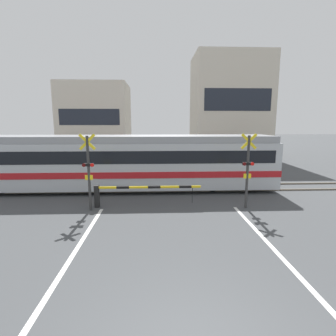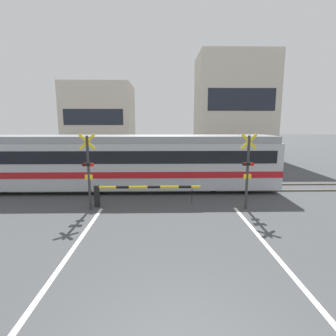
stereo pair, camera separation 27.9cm
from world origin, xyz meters
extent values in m
cube|color=#6B6051|center=(0.00, 10.25, 0.04)|extent=(50.00, 0.10, 0.08)
cube|color=#6B6051|center=(0.00, 11.68, 0.04)|extent=(50.00, 0.10, 0.08)
cube|color=white|center=(-2.89, 1.75, 0.00)|extent=(0.14, 11.51, 0.01)
cube|color=white|center=(2.89, 1.75, 0.00)|extent=(0.14, 11.51, 0.01)
cube|color=#B7BCC1|center=(-3.05, 10.96, 1.42)|extent=(17.85, 2.83, 2.39)
cube|color=gray|center=(-3.05, 10.96, 2.80)|extent=(17.67, 2.49, 0.36)
cube|color=red|center=(-3.05, 10.96, 1.06)|extent=(17.87, 2.89, 0.32)
cube|color=black|center=(-3.05, 10.96, 1.96)|extent=(17.13, 2.88, 0.64)
cylinder|color=black|center=(-8.59, 10.25, 0.38)|extent=(0.76, 0.12, 0.76)
cylinder|color=black|center=(-8.59, 11.68, 0.38)|extent=(0.76, 0.12, 0.76)
cylinder|color=black|center=(2.48, 10.25, 0.38)|extent=(0.76, 0.12, 0.76)
cylinder|color=black|center=(2.48, 11.68, 0.38)|extent=(0.76, 0.12, 0.76)
cube|color=black|center=(-3.14, 7.81, 0.49)|extent=(0.20, 0.20, 0.98)
cube|color=yellow|center=(-0.87, 7.81, 0.88)|extent=(4.56, 0.09, 0.09)
cube|color=black|center=(-2.00, 7.81, 0.88)|extent=(0.55, 0.10, 0.10)
cube|color=black|center=(-0.64, 7.81, 0.88)|extent=(0.55, 0.10, 0.10)
cube|color=black|center=(0.73, 7.81, 0.88)|extent=(0.55, 0.10, 0.10)
cylinder|color=black|center=(1.05, 7.81, 0.48)|extent=(0.02, 0.02, 0.71)
cube|color=black|center=(3.14, 13.71, 0.49)|extent=(0.20, 0.20, 0.98)
cube|color=yellow|center=(0.87, 13.71, 0.88)|extent=(4.56, 0.09, 0.09)
cube|color=black|center=(2.00, 13.71, 0.88)|extent=(0.55, 0.10, 0.10)
cube|color=black|center=(0.64, 13.71, 0.88)|extent=(0.55, 0.10, 0.10)
cube|color=black|center=(-0.73, 13.71, 0.88)|extent=(0.55, 0.10, 0.10)
cylinder|color=black|center=(-1.05, 13.71, 0.48)|extent=(0.02, 0.02, 0.71)
cylinder|color=#333333|center=(-3.34, 7.44, 1.57)|extent=(0.11, 0.11, 3.14)
cube|color=yellow|center=(-3.34, 7.44, 2.89)|extent=(0.68, 0.04, 0.68)
cube|color=yellow|center=(-3.34, 7.44, 2.89)|extent=(0.68, 0.04, 0.68)
cube|color=black|center=(-3.34, 7.44, 1.95)|extent=(0.44, 0.12, 0.12)
cylinder|color=#4C0C0C|center=(-3.51, 7.36, 1.95)|extent=(0.15, 0.03, 0.15)
cylinder|color=red|center=(-3.17, 7.36, 1.95)|extent=(0.15, 0.03, 0.15)
cube|color=yellow|center=(-3.34, 7.42, 1.41)|extent=(0.32, 0.03, 0.20)
cylinder|color=#333333|center=(3.34, 7.44, 1.57)|extent=(0.11, 0.11, 3.14)
cube|color=yellow|center=(3.34, 7.44, 2.89)|extent=(0.68, 0.04, 0.68)
cube|color=yellow|center=(3.34, 7.44, 2.89)|extent=(0.68, 0.04, 0.68)
cube|color=black|center=(3.34, 7.44, 1.95)|extent=(0.44, 0.12, 0.12)
cylinder|color=#4C0C0C|center=(3.17, 7.36, 1.95)|extent=(0.15, 0.03, 0.15)
cylinder|color=red|center=(3.51, 7.36, 1.95)|extent=(0.15, 0.03, 0.15)
cube|color=yellow|center=(3.34, 7.42, 1.41)|extent=(0.32, 0.03, 0.20)
cylinder|color=brown|center=(-0.96, 17.01, 0.38)|extent=(0.13, 0.13, 0.76)
cylinder|color=brown|center=(-0.82, 17.01, 0.38)|extent=(0.13, 0.13, 0.76)
cube|color=navy|center=(-0.89, 17.01, 1.06)|extent=(0.38, 0.22, 0.60)
sphere|color=tan|center=(-0.89, 17.01, 1.47)|extent=(0.21, 0.21, 0.21)
cube|color=beige|center=(-6.91, 25.37, 3.82)|extent=(6.83, 5.90, 7.65)
cube|color=#1E232D|center=(-6.91, 22.41, 4.21)|extent=(5.74, 0.03, 1.53)
cube|color=beige|center=(7.41, 25.37, 5.34)|extent=(7.83, 5.90, 10.69)
cube|color=#1E232D|center=(7.41, 22.41, 5.88)|extent=(6.58, 0.03, 2.14)
camera|label=1|loc=(-0.53, -3.37, 3.66)|focal=28.00mm
camera|label=2|loc=(-0.25, -3.38, 3.66)|focal=28.00mm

